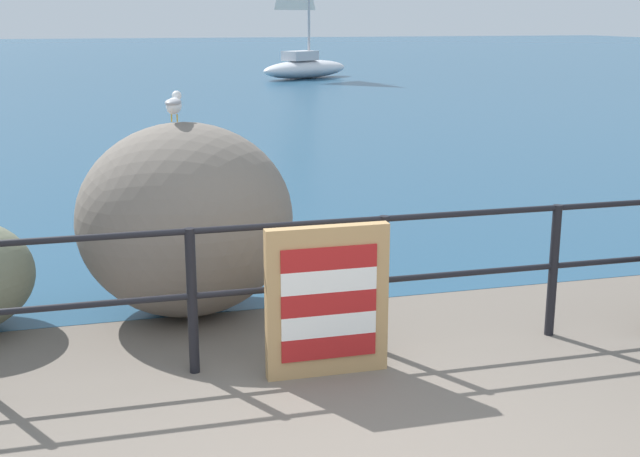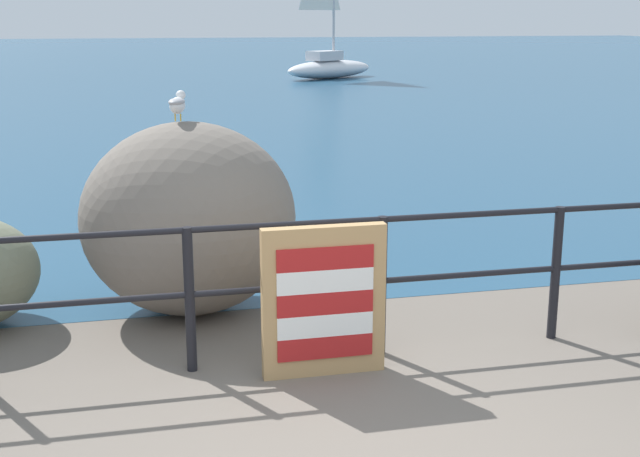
# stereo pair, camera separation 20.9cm
# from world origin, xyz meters

# --- Properties ---
(ground_plane) EXTENTS (120.00, 120.00, 0.10)m
(ground_plane) POSITION_xyz_m (0.00, 20.00, -0.05)
(ground_plane) COLOR #6B6056
(sea_surface) EXTENTS (120.00, 90.00, 0.01)m
(sea_surface) POSITION_xyz_m (0.00, 48.04, 0.00)
(sea_surface) COLOR navy
(sea_surface) RESTS_ON ground_plane
(promenade_railing) EXTENTS (9.56, 0.07, 1.02)m
(promenade_railing) POSITION_xyz_m (-0.00, 1.90, 0.64)
(promenade_railing) COLOR black
(promenade_railing) RESTS_ON ground_plane
(folded_deckchair_stack) EXTENTS (0.84, 0.10, 1.04)m
(folded_deckchair_stack) POSITION_xyz_m (0.20, 1.65, 0.52)
(folded_deckchair_stack) COLOR tan
(folded_deckchair_stack) RESTS_ON ground_plane
(breakwater_boulder_main) EXTENTS (1.73, 1.53, 1.57)m
(breakwater_boulder_main) POSITION_xyz_m (-0.58, 3.12, 0.78)
(breakwater_boulder_main) COLOR slate
(breakwater_boulder_main) RESTS_ON ground
(seagull) EXTENTS (0.19, 0.34, 0.23)m
(seagull) POSITION_xyz_m (-0.63, 3.17, 1.71)
(seagull) COLOR gold
(seagull) RESTS_ON breakwater_boulder_main
(sailboat) EXTENTS (4.41, 3.47, 6.16)m
(sailboat) POSITION_xyz_m (6.72, 28.71, 0.71)
(sailboat) COLOR white
(sailboat) RESTS_ON sea_surface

